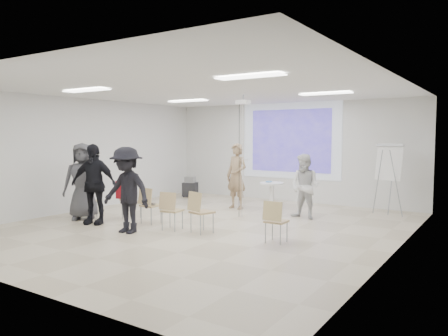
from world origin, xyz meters
The scene contains 30 objects.
floor centered at (0.00, 0.00, -0.05)m, with size 8.00×9.00×0.10m, color beige.
ceiling centered at (0.00, 0.00, 3.05)m, with size 8.00×9.00×0.10m, color white.
wall_back centered at (0.00, 4.55, 1.50)m, with size 8.00×0.10×3.00m, color silver.
wall_left centered at (-4.05, 0.00, 1.50)m, with size 0.10×9.00×3.00m, color silver.
wall_right centered at (4.05, 0.00, 1.50)m, with size 0.10×9.00×3.00m, color silver.
projection_halo centered at (0.00, 4.49, 1.85)m, with size 3.20×0.01×2.30m, color silver.
projection_image centered at (0.00, 4.47, 1.85)m, with size 2.60×0.01×1.90m, color #4335B7.
pedestal_table centered at (0.37, 2.54, 0.44)m, with size 0.81×0.81×0.79m.
player_left centered at (-0.65, 2.43, 1.02)m, with size 0.74×0.50×2.03m, color tan.
player_right centered at (1.50, 2.08, 0.87)m, with size 0.84×0.67×1.74m, color white.
controller_left centered at (-0.47, 2.68, 1.34)m, with size 0.04×0.12×0.04m, color white.
controller_right centered at (1.32, 2.33, 1.17)m, with size 0.04×0.13×0.04m, color white.
chair_far_left centered at (-3.03, -0.76, 0.48)m, with size 0.43×0.46×0.82m.
chair_left_mid centered at (-2.01, -0.28, 0.48)m, with size 0.43×0.45×0.81m.
chair_left_inner centered at (-1.23, -0.45, 0.49)m, with size 0.40×0.43×0.83m.
chair_center centered at (-0.37, -0.71, 0.49)m, with size 0.44×0.47×0.83m.
chair_right_inner centered at (0.31, -0.60, 0.51)m, with size 0.51×0.53×0.87m.
chair_right_far centered at (1.98, -0.50, 0.48)m, with size 0.39×0.41×0.80m.
red_jacket centered at (-2.02, -0.43, 0.72)m, with size 0.44×0.10×0.42m, color #B41621.
laptop centered at (-1.22, -0.36, 0.45)m, with size 0.30×0.22×0.02m, color black.
audience_left centered at (-2.28, -1.12, 1.05)m, with size 1.22×0.73×2.09m, color black.
audience_mid centered at (-0.98, -1.37, 1.01)m, with size 1.31×0.71×2.02m, color black.
audience_outer centered at (-2.94, -0.89, 1.03)m, with size 1.00×0.66×2.05m, color #515156.
flipchart_easel centered at (3.09, 3.61, 1.32)m, with size 0.77×0.59×1.80m.
av_cart centered at (-3.12, 3.54, 0.31)m, with size 0.53×0.47×0.67m.
ceiling_projector centered at (0.10, 1.49, 2.69)m, with size 0.30×0.25×3.00m.
fluor_panel_nw centered at (-2.00, 2.00, 2.97)m, with size 1.20×0.30×0.02m, color white.
fluor_panel_ne centered at (2.00, 2.00, 2.97)m, with size 1.20×0.30×0.02m, color white.
fluor_panel_sw centered at (-2.00, -1.50, 2.97)m, with size 1.20×0.30×0.02m, color white.
fluor_panel_se centered at (2.00, -1.50, 2.97)m, with size 1.20×0.30×0.02m, color white.
Camera 1 is at (5.58, -7.74, 2.02)m, focal length 35.00 mm.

